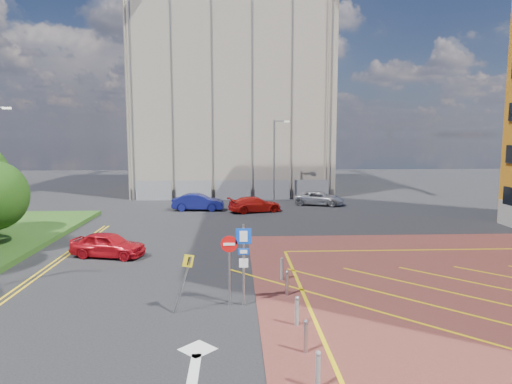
{
  "coord_description": "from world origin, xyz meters",
  "views": [
    {
      "loc": [
        0.18,
        -16.04,
        6.59
      ],
      "look_at": [
        1.15,
        4.63,
        3.98
      ],
      "focal_mm": 32.0,
      "sensor_mm": 36.0,
      "label": 1
    }
  ],
  "objects": [
    {
      "name": "ground",
      "position": [
        0.0,
        0.0,
        0.0
      ],
      "size": [
        140.0,
        140.0,
        0.0
      ],
      "primitive_type": "plane",
      "color": "black",
      "rests_on": "ground"
    },
    {
      "name": "lamp_back",
      "position": [
        4.08,
        28.0,
        4.36
      ],
      "size": [
        1.53,
        0.16,
        8.0
      ],
      "color": "#9EA0A8",
      "rests_on": "ground"
    },
    {
      "name": "sign_cluster",
      "position": [
        0.3,
        0.98,
        1.95
      ],
      "size": [
        1.17,
        0.12,
        3.2
      ],
      "color": "#9EA0A8",
      "rests_on": "ground"
    },
    {
      "name": "warning_sign",
      "position": [
        -1.68,
        0.32,
        1.43
      ],
      "size": [
        0.8,
        0.43,
        2.24
      ],
      "color": "#9EA0A8",
      "rests_on": "ground"
    },
    {
      "name": "bollard_row",
      "position": [
        2.3,
        -1.67,
        0.47
      ],
      "size": [
        0.14,
        11.14,
        0.9
      ],
      "color": "#9EA0A8",
      "rests_on": "forecourt"
    },
    {
      "name": "construction_building",
      "position": [
        0.0,
        40.0,
        11.0
      ],
      "size": [
        21.2,
        19.2,
        22.0
      ],
      "primitive_type": "cube",
      "color": "gray",
      "rests_on": "ground"
    },
    {
      "name": "construction_fence",
      "position": [
        1.0,
        30.0,
        1.0
      ],
      "size": [
        21.6,
        0.06,
        2.0
      ],
      "primitive_type": "cube",
      "color": "gray",
      "rests_on": "ground"
    },
    {
      "name": "car_red_left",
      "position": [
        -6.7,
        8.42,
        0.68
      ],
      "size": [
        4.27,
        2.53,
        1.36
      ],
      "primitive_type": "imported",
      "rotation": [
        0.0,
        0.0,
        1.33
      ],
      "color": "red",
      "rests_on": "ground"
    },
    {
      "name": "car_blue_back",
      "position": [
        -3.02,
        23.58,
        0.73
      ],
      "size": [
        4.54,
        1.83,
        1.47
      ],
      "primitive_type": "imported",
      "rotation": [
        0.0,
        0.0,
        1.51
      ],
      "color": "navy",
      "rests_on": "ground"
    },
    {
      "name": "car_red_back",
      "position": [
        1.89,
        22.51,
        0.66
      ],
      "size": [
        4.9,
        3.09,
        1.32
      ],
      "primitive_type": "imported",
      "rotation": [
        0.0,
        0.0,
        1.86
      ],
      "color": "red",
      "rests_on": "ground"
    },
    {
      "name": "car_silver_back",
      "position": [
        8.11,
        26.12,
        0.65
      ],
      "size": [
        5.09,
        3.52,
        1.29
      ],
      "primitive_type": "imported",
      "rotation": [
        0.0,
        0.0,
        1.25
      ],
      "color": "#A9AAB0",
      "rests_on": "ground"
    }
  ]
}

